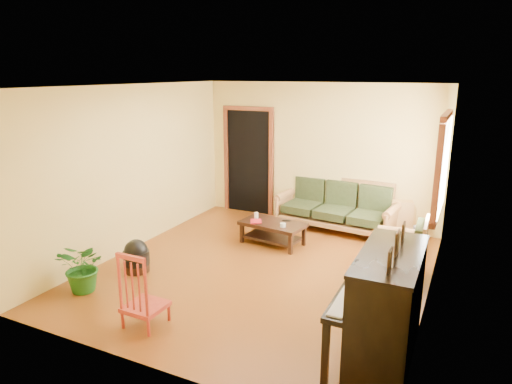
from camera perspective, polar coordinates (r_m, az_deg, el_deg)
The scene contains 16 objects.
floor at distance 6.70m, azimuth 0.65°, elevation -9.70°, with size 5.00×5.00×0.00m, color #5A2A0B.
doorway at distance 9.13m, azimuth -0.96°, elevation 3.74°, with size 1.08×0.16×2.05m, color black.
window at distance 6.95m, azimuth 22.27°, elevation 3.09°, with size 0.12×1.36×1.46m, color white.
sofa at distance 8.30m, azimuth 9.89°, elevation -1.72°, with size 2.10×0.88×0.90m, color #8F6034.
coffee_table at distance 7.59m, azimuth 2.10°, elevation -5.15°, with size 1.04×0.57×0.38m, color black.
armchair at distance 6.63m, azimuth 17.19°, elevation -6.59°, with size 0.83×0.87×0.87m, color #8F6034.
piano at distance 4.68m, azimuth 16.03°, elevation -13.90°, with size 0.77×1.30×1.15m, color black.
footstool at distance 6.81m, azimuth -14.70°, elevation -8.18°, with size 0.37×0.37×0.35m, color black.
red_chair at distance 5.33m, azimuth -13.80°, elevation -11.57°, with size 0.42×0.46×0.90m, color maroon.
leaning_frame at distance 8.36m, azimuth 17.71°, elevation -2.95°, with size 0.49×0.11×0.66m, color #AE833A.
ceramic_crock at distance 8.26m, azimuth 19.67°, elevation -4.87°, with size 0.19×0.19×0.24m, color #314594.
potted_plant at distance 6.36m, azimuth -20.70°, elevation -8.74°, with size 0.62×0.53×0.69m, color #1D5919.
book at distance 7.52m, azimuth -0.70°, elevation -3.72°, with size 0.18×0.24×0.02m, color maroon.
candle at distance 7.67m, azimuth 0.04°, elevation -2.98°, with size 0.07×0.07×0.11m, color white.
glass_jar at distance 7.30m, azimuth 3.38°, elevation -4.15°, with size 0.09×0.09×0.06m, color silver.
remote at distance 7.61m, azimuth 3.81°, elevation -3.56°, with size 0.14×0.04×0.01m, color black.
Camera 1 is at (2.58, -5.52, 2.78)m, focal length 32.00 mm.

